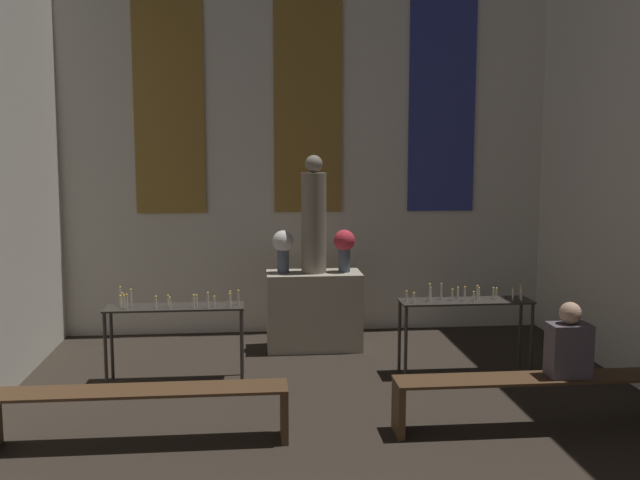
% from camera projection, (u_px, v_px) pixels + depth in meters
% --- Properties ---
extents(wall_back, '(6.71, 0.16, 5.13)m').
position_uv_depth(wall_back, '(308.00, 141.00, 9.54)').
color(wall_back, silver).
rests_on(wall_back, ground_plane).
extents(altar, '(1.17, 0.57, 0.97)m').
position_uv_depth(altar, '(314.00, 310.00, 8.88)').
color(altar, '#ADA38E').
rests_on(altar, ground_plane).
extents(statue, '(0.31, 0.31, 1.44)m').
position_uv_depth(statue, '(314.00, 218.00, 8.73)').
color(statue, gray).
rests_on(statue, altar).
extents(flower_vase_left, '(0.26, 0.26, 0.53)m').
position_uv_depth(flower_vase_left, '(283.00, 246.00, 8.74)').
color(flower_vase_left, '#4C5666').
rests_on(flower_vase_left, altar).
extents(flower_vase_right, '(0.26, 0.26, 0.53)m').
position_uv_depth(flower_vase_right, '(344.00, 245.00, 8.81)').
color(flower_vase_right, '#4C5666').
rests_on(flower_vase_right, altar).
extents(candle_rack_left, '(1.46, 0.39, 1.03)m').
position_uv_depth(candle_rack_left, '(175.00, 316.00, 7.56)').
color(candle_rack_left, '#332D28').
rests_on(candle_rack_left, ground_plane).
extents(candle_rack_right, '(1.46, 0.39, 1.03)m').
position_uv_depth(candle_rack_right, '(466.00, 310.00, 7.86)').
color(candle_rack_right, '#332D28').
rests_on(candle_rack_right, ground_plane).
extents(pew_back_left, '(2.48, 0.36, 0.48)m').
position_uv_depth(pew_back_left, '(140.00, 403.00, 5.99)').
color(pew_back_left, '#4C331E').
rests_on(pew_back_left, ground_plane).
extents(pew_back_right, '(2.48, 0.36, 0.48)m').
position_uv_depth(pew_back_right, '(533.00, 390.00, 6.31)').
color(pew_back_right, '#4C331E').
rests_on(pew_back_right, ground_plane).
extents(person_seated, '(0.36, 0.24, 0.67)m').
position_uv_depth(person_seated, '(569.00, 344.00, 6.29)').
color(person_seated, '#564C56').
rests_on(person_seated, pew_back_right).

